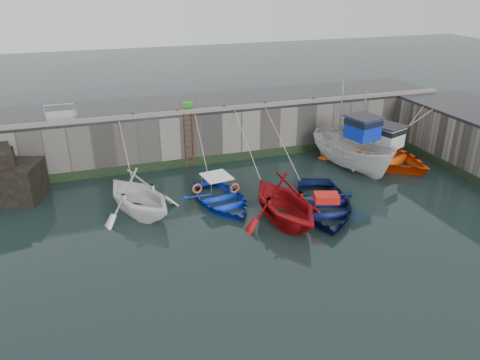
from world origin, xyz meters
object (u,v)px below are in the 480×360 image
object	(u,v)px
boat_near_blue	(221,203)
boat_far_orange	(377,154)
boat_near_navy	(322,210)
fish_crate	(188,105)
boat_far_white	(353,152)
boat_near_white	(140,213)
bollard_b	(178,111)
bollard_a	(133,115)
ladder	(189,141)
bollard_e	(313,100)
boat_near_blacktrim	(283,221)
bollard_d	(265,104)
bollard_c	(224,107)

from	to	relation	value
boat_near_blue	boat_far_orange	bearing A→B (deg)	4.98
boat_near_navy	boat_far_orange	world-z (taller)	boat_far_orange
fish_crate	boat_far_white	bearing A→B (deg)	-11.15
boat_near_white	bollard_b	world-z (taller)	bollard_b
boat_near_white	bollard_a	distance (m)	6.27
ladder	boat_far_orange	bearing A→B (deg)	-13.96
boat_far_white	bollard_a	xyz separation A→B (m)	(-11.88, 3.59, 2.30)
boat_far_orange	bollard_e	xyz separation A→B (m)	(-2.91, 3.05, 2.83)
boat_near_blacktrim	bollard_d	size ratio (longest dim) A/B	17.86
boat_near_navy	bollard_a	distance (m)	11.49
boat_far_white	bollard_d	distance (m)	5.90
boat_near_blacktrim	bollard_a	bearing A→B (deg)	118.86
boat_near_navy	bollard_d	distance (m)	8.46
ladder	boat_near_blue	world-z (taller)	ladder
fish_crate	bollard_e	xyz separation A→B (m)	(7.63, -1.23, -0.01)
bollard_b	bollard_e	distance (m)	8.50
boat_near_white	boat_far_orange	bearing A→B (deg)	-15.61
boat_near_white	bollard_b	bearing A→B (deg)	35.18
bollard_a	bollard_e	distance (m)	11.00
boat_near_blacktrim	bollard_c	xyz separation A→B (m)	(-0.37, 8.23, 3.30)
ladder	fish_crate	distance (m)	2.35
bollard_c	bollard_d	size ratio (longest dim) A/B	1.00
boat_near_blacktrim	fish_crate	bearing A→B (deg)	97.87
bollard_d	boat_near_white	bearing A→B (deg)	-147.77
boat_far_white	boat_near_white	bearing A→B (deg)	174.00
bollard_e	bollard_b	bearing A→B (deg)	180.00
ladder	bollard_e	world-z (taller)	bollard_e
boat_near_blue	boat_near_blacktrim	size ratio (longest dim) A/B	0.93
boat_near_blacktrim	boat_far_white	size ratio (longest dim) A/B	0.78
bollard_b	bollard_d	distance (m)	5.30
boat_near_blue	fish_crate	distance (m)	7.53
ladder	fish_crate	world-z (taller)	fish_crate
boat_far_orange	bollard_b	xyz separation A→B (m)	(-11.41, 3.05, 2.83)
fish_crate	bollard_a	xyz separation A→B (m)	(-3.37, -1.23, -0.01)
boat_near_navy	bollard_c	size ratio (longest dim) A/B	20.11
boat_near_white	fish_crate	distance (m)	8.33
fish_crate	bollard_b	world-z (taller)	fish_crate
ladder	boat_near_white	size ratio (longest dim) A/B	0.68
boat_far_orange	fish_crate	world-z (taller)	boat_far_orange
bollard_a	bollard_c	world-z (taller)	same
ladder	bollard_d	size ratio (longest dim) A/B	11.43
boat_near_blue	bollard_c	xyz separation A→B (m)	(1.83, 5.53, 3.30)
boat_near_navy	bollard_e	distance (m)	9.06
boat_near_blacktrim	fish_crate	size ratio (longest dim) A/B	8.87
bollard_d	boat_near_blue	bearing A→B (deg)	-128.69
boat_near_navy	bollard_d	world-z (taller)	bollard_d
boat_near_blue	bollard_d	size ratio (longest dim) A/B	16.67
fish_crate	bollard_b	xyz separation A→B (m)	(-0.87, -1.23, -0.01)
bollard_b	boat_near_blue	bearing A→B (deg)	-81.09
boat_near_blacktrim	bollard_e	bearing A→B (deg)	51.35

